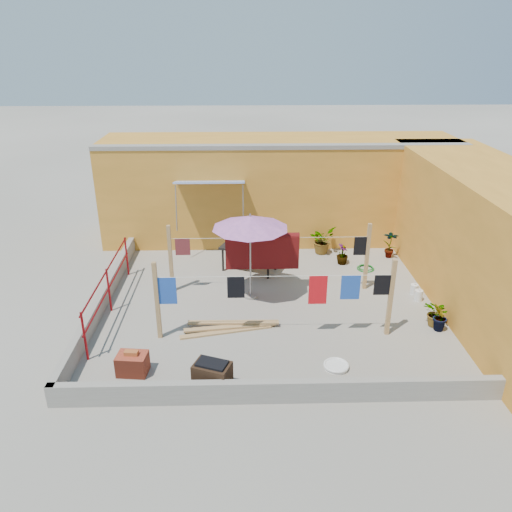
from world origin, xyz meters
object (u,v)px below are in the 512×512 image
Objects in this scene: patio_umbrella at (250,223)px; green_hose at (366,268)px; water_jug_b at (414,289)px; plant_back_a at (322,240)px; brick_stack at (132,363)px; brazier at (212,376)px; white_basin at (336,366)px; outdoor_table at (249,249)px; water_jug_a at (418,295)px.

patio_umbrella is 4.15m from green_hose.
plant_back_a is (-1.97, 2.75, 0.29)m from water_jug_b.
plant_back_a is at bearing 51.73° from patio_umbrella.
brick_stack is 7.24m from water_jug_b.
white_basin is at bearing 13.56° from brazier.
brick_stack is 7.44m from plant_back_a.
brick_stack is at bearing -140.57° from green_hose.
green_hose is (1.65, 4.59, -0.01)m from white_basin.
outdoor_table is at bearing 109.76° from white_basin.
water_jug_a is at bearing -24.27° from outdoor_table.
plant_back_a reaches higher than brick_stack.
water_jug_a is at bearing -57.45° from plant_back_a.
green_hose is 0.59× the size of plant_back_a.
water_jug_b is at bearing -20.34° from outdoor_table.
white_basin is 3.72m from water_jug_a.
plant_back_a is (0.56, 5.82, 0.37)m from white_basin.
plant_back_a is (-1.97, 3.09, 0.28)m from water_jug_a.
plant_back_a is (2.22, 1.20, -0.23)m from outdoor_table.
green_hose is at bearing 39.43° from brick_stack.
white_basin is at bearing -95.53° from plant_back_a.
white_basin is at bearing -132.89° from water_jug_a.
brazier reaches higher than brick_stack.
plant_back_a reaches higher than white_basin.
brick_stack reaches higher than green_hose.
brazier reaches higher than water_jug_b.
plant_back_a is at bearing 84.47° from white_basin.
patio_umbrella is 2.87× the size of brazier.
plant_back_a reaches higher than outdoor_table.
brick_stack is 1.20× the size of white_basin.
patio_umbrella is at bearing 52.50° from brick_stack.
brazier is (-0.77, -3.59, -1.71)m from patio_umbrella.
water_jug_b is at bearing 25.50° from brick_stack.
outdoor_table is 2.78× the size of brick_stack.
water_jug_a is 0.34m from water_jug_b.
outdoor_table is 4.50m from water_jug_b.
water_jug_a reaches higher than water_jug_b.
patio_umbrella is 4.59m from water_jug_a.
water_jug_a is 0.64× the size of green_hose.
plant_back_a is at bearing 65.03° from brazier.
patio_umbrella is 7.01× the size of water_jug_a.
brazier is at bearing -114.97° from plant_back_a.
brick_stack is at bearing -127.50° from patio_umbrella.
water_jug_a reaches higher than green_hose.
outdoor_table is 5.27m from brazier.
patio_umbrella is at bearing 176.15° from water_jug_a.
outdoor_table is at bearing 81.71° from brazier.
water_jug_a reaches higher than white_basin.
brazier is 7.06m from plant_back_a.
water_jug_b is (0.00, 0.34, -0.00)m from water_jug_a.
water_jug_b is (4.95, 3.65, -0.15)m from brazier.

